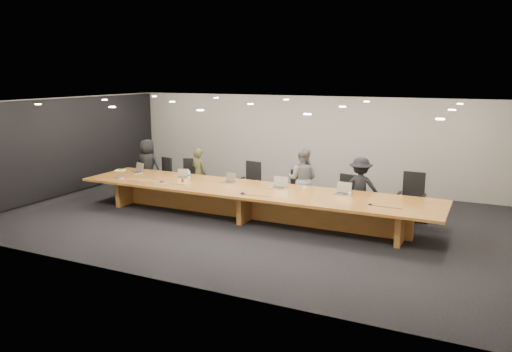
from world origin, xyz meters
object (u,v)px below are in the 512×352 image
(paper_cup_near, at_px, (304,189))
(chair_far_right, at_px, (411,198))
(water_bottle, at_px, (189,175))
(chair_mid_right, at_px, (292,189))
(laptop_c, at_px, (228,178))
(person_b, at_px, (199,173))
(mic_right, at_px, (370,204))
(chair_mid_left, at_px, (249,182))
(laptop_d, at_px, (279,183))
(paper_cup_far, at_px, (350,194))
(chair_far_left, at_px, (162,175))
(laptop_a, at_px, (136,168))
(mic_center, at_px, (243,193))
(chair_left, at_px, (189,178))
(conference_table, at_px, (251,198))
(person_a, at_px, (148,166))
(av_box, at_px, (120,178))
(laptop_e, at_px, (342,188))
(amber_mug, at_px, (183,180))
(mic_left, at_px, (162,181))
(chair_right, at_px, (344,195))
(person_c, at_px, (302,179))
(laptop_b, at_px, (182,173))
(person_d, at_px, (360,188))

(paper_cup_near, bearing_deg, chair_far_right, 23.66)
(paper_cup_near, bearing_deg, water_bottle, -179.02)
(chair_mid_right, distance_m, laptop_c, 1.75)
(person_b, xyz_separation_m, mic_right, (5.15, -1.46, 0.05))
(chair_mid_left, relative_size, laptop_d, 3.15)
(paper_cup_far, bearing_deg, chair_mid_right, 150.35)
(chair_far_left, bearing_deg, laptop_a, -81.03)
(chair_far_right, relative_size, mic_center, 9.54)
(chair_left, xyz_separation_m, chair_far_right, (6.14, 0.10, 0.06))
(conference_table, height_order, laptop_c, laptop_c)
(conference_table, distance_m, laptop_c, 0.93)
(person_a, bearing_deg, av_box, 96.43)
(chair_mid_left, distance_m, chair_far_right, 4.28)
(chair_far_left, distance_m, laptop_e, 5.85)
(amber_mug, distance_m, paper_cup_near, 3.18)
(chair_far_right, distance_m, mic_center, 3.98)
(chair_mid_right, xyz_separation_m, paper_cup_far, (1.80, -1.02, 0.29))
(chair_left, distance_m, person_a, 1.46)
(paper_cup_far, relative_size, av_box, 0.39)
(paper_cup_near, bearing_deg, mic_left, -169.50)
(water_bottle, bearing_deg, mic_left, -124.15)
(chair_mid_right, distance_m, mic_left, 3.37)
(conference_table, height_order, chair_right, chair_right)
(chair_mid_right, relative_size, laptop_d, 2.77)
(person_a, distance_m, laptop_e, 6.25)
(chair_far_left, bearing_deg, water_bottle, -15.18)
(chair_right, xyz_separation_m, av_box, (-5.61, -1.65, 0.25))
(chair_left, height_order, water_bottle, chair_left)
(person_b, relative_size, amber_mug, 15.74)
(laptop_c, bearing_deg, person_c, 46.84)
(chair_mid_right, distance_m, laptop_b, 2.95)
(chair_far_left, height_order, chair_mid_right, chair_far_left)
(conference_table, xyz_separation_m, laptop_d, (0.61, 0.29, 0.37))
(laptop_a, bearing_deg, av_box, -61.42)
(chair_far_left, height_order, person_c, person_c)
(laptop_d, bearing_deg, paper_cup_near, 3.39)
(laptop_e, height_order, paper_cup_far, laptop_e)
(mic_right, bearing_deg, mic_left, -179.22)
(chair_far_right, bearing_deg, person_d, -171.24)
(chair_left, bearing_deg, chair_far_left, 161.38)
(conference_table, xyz_separation_m, laptop_b, (-2.20, 0.35, 0.34))
(chair_left, xyz_separation_m, person_a, (-1.44, 0.00, 0.24))
(mic_center, bearing_deg, chair_mid_left, 112.56)
(laptop_a, distance_m, amber_mug, 1.90)
(chair_left, height_order, person_a, person_a)
(laptop_c, bearing_deg, chair_mid_left, 103.00)
(mic_right, bearing_deg, person_c, 143.89)
(chair_mid_right, relative_size, paper_cup_far, 12.75)
(person_a, bearing_deg, mic_right, 161.49)
(av_box, bearing_deg, laptop_b, 45.01)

